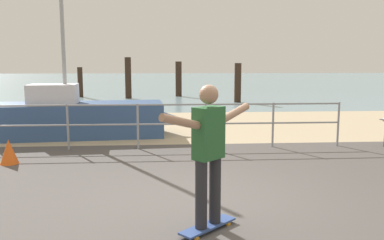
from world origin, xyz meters
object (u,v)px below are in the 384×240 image
object	(u,v)px
skateboarder	(208,147)
traffic_cone	(9,152)
skateboard	(208,226)
sailboat	(84,117)

from	to	relation	value
skateboarder	traffic_cone	world-z (taller)	skateboarder
skateboarder	skateboard	bearing A→B (deg)	-90.90
sailboat	skateboard	distance (m)	6.76
skateboard	traffic_cone	distance (m)	4.86
sailboat	skateboarder	size ratio (longest dim) A/B	3.04
skateboard	traffic_cone	xyz separation A→B (m)	(-3.50, 3.37, 0.18)
sailboat	traffic_cone	bearing A→B (deg)	-107.60
skateboard	skateboarder	world-z (taller)	skateboarder
skateboarder	traffic_cone	size ratio (longest dim) A/B	3.30
sailboat	skateboarder	world-z (taller)	sailboat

